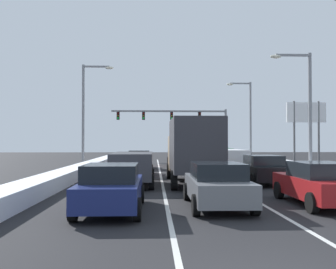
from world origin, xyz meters
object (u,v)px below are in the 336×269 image
at_px(suv_maroon_center_lane_fourth, 179,155).
at_px(traffic_light_gantry, 182,120).
at_px(box_truck_center_lane_second, 193,148).
at_px(roadside_sign_right, 306,120).
at_px(suv_green_right_lane_fourth, 217,155).
at_px(sedan_gray_center_lane_nearest, 217,185).
at_px(street_lamp_left_mid, 87,107).
at_px(sedan_black_left_lane_fourth, 139,159).
at_px(sedan_red_right_lane_nearest, 319,183).
at_px(sedan_navy_left_lane_nearest, 111,187).
at_px(suv_charcoal_left_lane_second, 133,166).
at_px(street_lamp_right_mid, 304,102).
at_px(suv_silver_center_lane_third, 185,158).
at_px(sedan_red_left_lane_third, 138,164).
at_px(street_lamp_right_far, 247,115).
at_px(suv_white_right_lane_third, 229,159).
at_px(sedan_black_right_lane_second, 263,169).

xyz_separation_m(suv_maroon_center_lane_fourth, traffic_light_gantry, (1.08, 10.56, 3.87)).
relative_size(box_truck_center_lane_second, roadside_sign_right, 1.31).
distance_m(suv_green_right_lane_fourth, sedan_gray_center_lane_nearest, 20.89).
bearing_deg(street_lamp_left_mid, sedan_black_left_lane_fourth, -8.78).
relative_size(sedan_red_right_lane_nearest, traffic_light_gantry, 0.32).
distance_m(sedan_navy_left_lane_nearest, traffic_light_gantry, 33.97).
relative_size(box_truck_center_lane_second, sedan_black_left_lane_fourth, 1.60).
relative_size(traffic_light_gantry, street_lamp_left_mid, 1.60).
relative_size(suv_charcoal_left_lane_second, street_lamp_right_mid, 0.62).
distance_m(suv_silver_center_lane_third, sedan_red_left_lane_third, 4.46).
xyz_separation_m(street_lamp_right_far, roadside_sign_right, (2.36, -9.71, -1.09)).
bearing_deg(suv_white_right_lane_third, street_lamp_right_mid, -38.41).
bearing_deg(sedan_gray_center_lane_nearest, sedan_black_right_lane_second, 62.74).
bearing_deg(sedan_gray_center_lane_nearest, sedan_red_right_lane_nearest, 4.12).
xyz_separation_m(sedan_gray_center_lane_nearest, sedan_navy_left_lane_nearest, (-3.50, -0.66, 0.00)).
xyz_separation_m(suv_charcoal_left_lane_second, roadside_sign_right, (13.33, 10.69, 3.00)).
height_order(box_truck_center_lane_second, sedan_red_left_lane_third, box_truck_center_lane_second).
relative_size(suv_white_right_lane_third, suv_charcoal_left_lane_second, 1.00).
distance_m(sedan_black_right_lane_second, suv_white_right_lane_third, 7.05).
distance_m(suv_charcoal_left_lane_second, street_lamp_left_mid, 14.29).
distance_m(suv_maroon_center_lane_fourth, street_lamp_right_far, 9.72).
bearing_deg(suv_silver_center_lane_third, suv_charcoal_left_lane_second, -110.66).
height_order(suv_charcoal_left_lane_second, street_lamp_left_mid, street_lamp_left_mid).
bearing_deg(sedan_red_left_lane_third, sedan_red_right_lane_nearest, -60.38).
bearing_deg(suv_maroon_center_lane_fourth, street_lamp_left_mid, -159.88).
height_order(suv_silver_center_lane_third, sedan_black_left_lane_fourth, suv_silver_center_lane_third).
height_order(suv_white_right_lane_third, suv_green_right_lane_fourth, same).
bearing_deg(suv_green_right_lane_fourth, sedan_black_right_lane_second, -89.48).
bearing_deg(sedan_navy_left_lane_nearest, suv_charcoal_left_lane_second, 87.65).
relative_size(sedan_red_right_lane_nearest, sedan_red_left_lane_third, 1.00).
xyz_separation_m(sedan_red_left_lane_third, street_lamp_left_mid, (-4.57, 6.92, 4.44)).
bearing_deg(roadside_sign_right, suv_white_right_lane_third, -156.98).
distance_m(box_truck_center_lane_second, roadside_sign_right, 14.52).
xyz_separation_m(street_lamp_right_far, street_lamp_left_mid, (-15.54, -7.52, 0.09)).
bearing_deg(traffic_light_gantry, sedan_red_left_lane_third, -102.49).
relative_size(sedan_navy_left_lane_nearest, sedan_red_left_lane_third, 1.00).
relative_size(box_truck_center_lane_second, street_lamp_right_far, 0.84).
bearing_deg(sedan_red_left_lane_third, street_lamp_right_mid, -8.22).
relative_size(sedan_gray_center_lane_nearest, sedan_navy_left_lane_nearest, 1.00).
height_order(sedan_red_left_lane_third, sedan_black_left_lane_fourth, same).
xyz_separation_m(suv_white_right_lane_third, traffic_light_gantry, (-1.90, 18.62, 3.87)).
relative_size(sedan_navy_left_lane_nearest, traffic_light_gantry, 0.32).
xyz_separation_m(sedan_black_right_lane_second, roadside_sign_right, (6.48, 9.96, 3.25)).
relative_size(sedan_red_right_lane_nearest, suv_silver_center_lane_third, 0.92).
distance_m(sedan_navy_left_lane_nearest, suv_charcoal_left_lane_second, 7.01).
bearing_deg(street_lamp_right_far, sedan_black_left_lane_fourth, -143.53).
relative_size(suv_silver_center_lane_third, sedan_navy_left_lane_nearest, 1.09).
bearing_deg(suv_maroon_center_lane_fourth, sedan_gray_center_lane_nearest, -90.61).
relative_size(sedan_gray_center_lane_nearest, roadside_sign_right, 0.82).
xyz_separation_m(suv_maroon_center_lane_fourth, sedan_black_left_lane_fourth, (-3.58, -3.62, -0.25)).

